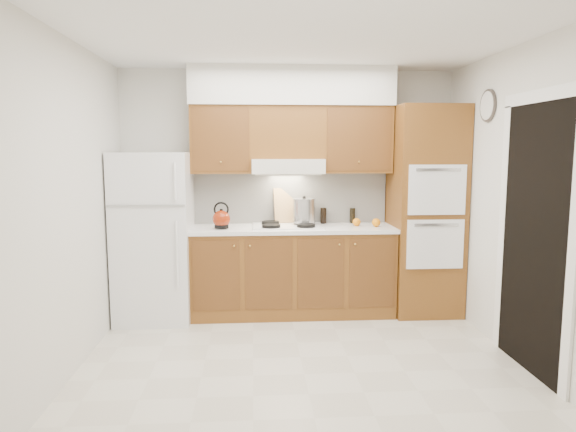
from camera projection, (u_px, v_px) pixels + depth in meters
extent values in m
plane|color=beige|center=(300.00, 357.00, 4.34)|extent=(3.60, 3.60, 0.00)
plane|color=white|center=(301.00, 40.00, 4.01)|extent=(3.60, 3.60, 0.00)
cube|color=silver|center=(288.00, 190.00, 5.66)|extent=(3.60, 0.02, 2.60)
cube|color=silver|center=(75.00, 206.00, 4.06)|extent=(0.02, 3.00, 2.60)
cube|color=silver|center=(514.00, 203.00, 4.30)|extent=(0.02, 3.00, 2.60)
cube|color=white|center=(154.00, 237.00, 5.27)|extent=(0.75, 0.72, 1.72)
cube|color=brown|center=(293.00, 272.00, 5.47)|extent=(2.11, 0.60, 0.90)
cube|color=white|center=(293.00, 229.00, 5.40)|extent=(2.13, 0.62, 0.04)
cube|color=white|center=(291.00, 198.00, 5.66)|extent=(2.11, 0.03, 0.56)
cube|color=brown|center=(425.00, 211.00, 5.46)|extent=(0.70, 0.65, 2.20)
cube|color=brown|center=(222.00, 140.00, 5.38)|extent=(0.63, 0.33, 0.70)
cube|color=brown|center=(356.00, 140.00, 5.48)|extent=(0.73, 0.33, 0.70)
cube|color=silver|center=(287.00, 166.00, 5.40)|extent=(0.75, 0.45, 0.15)
cube|color=brown|center=(287.00, 133.00, 5.42)|extent=(0.75, 0.33, 0.55)
cube|color=silver|center=(292.00, 87.00, 5.35)|extent=(2.13, 0.36, 0.40)
cube|color=white|center=(288.00, 226.00, 5.42)|extent=(0.74, 0.50, 0.01)
cube|color=black|center=(534.00, 240.00, 3.98)|extent=(0.02, 0.90, 2.10)
cylinder|color=#3F3833|center=(488.00, 106.00, 4.73)|extent=(0.02, 0.30, 0.30)
sphere|color=maroon|center=(221.00, 219.00, 5.25)|extent=(0.23, 0.23, 0.18)
cube|color=tan|center=(287.00, 205.00, 5.63)|extent=(0.30, 0.15, 0.38)
cylinder|color=#BABBBF|center=(304.00, 211.00, 5.49)|extent=(0.30, 0.30, 0.25)
cylinder|color=black|center=(323.00, 216.00, 5.63)|extent=(0.06, 0.06, 0.18)
cylinder|color=black|center=(324.00, 216.00, 5.66)|extent=(0.07, 0.07, 0.17)
cylinder|color=black|center=(352.00, 216.00, 5.67)|extent=(0.07, 0.07, 0.17)
sphere|color=orange|center=(376.00, 223.00, 5.40)|extent=(0.11, 0.11, 0.09)
sphere|color=orange|center=(357.00, 222.00, 5.45)|extent=(0.11, 0.11, 0.08)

